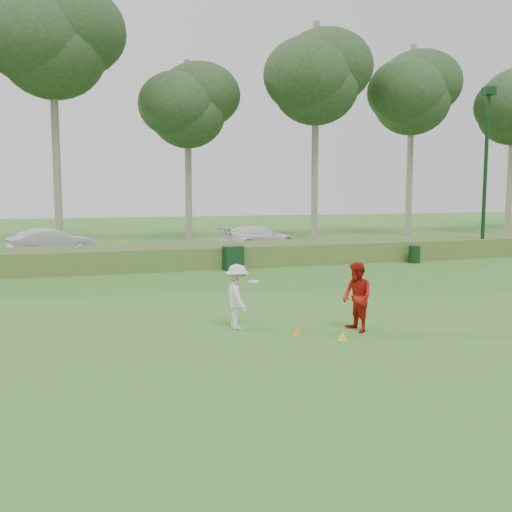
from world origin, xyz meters
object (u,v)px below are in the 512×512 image
object	(u,v)px
lamp_post	(487,142)
cone_orange	(297,330)
car_right	(258,237)
cone_yellow	(343,335)
trash_bin	(414,254)
player_red	(357,297)
player_white	(237,297)
utility_cabinet	(233,258)
car_mid	(52,242)

from	to	relation	value
lamp_post	cone_orange	size ratio (longest dim) A/B	39.85
car_right	lamp_post	bearing A→B (deg)	-141.41
cone_yellow	trash_bin	distance (m)	14.51
cone_orange	trash_bin	world-z (taller)	trash_bin
lamp_post	cone_orange	xyz separation A→B (m)	(-14.46, -11.47, -5.49)
lamp_post	player_red	bearing A→B (deg)	-138.30
player_white	trash_bin	bearing A→B (deg)	-49.93
cone_orange	utility_cabinet	size ratio (longest dim) A/B	0.21
car_right	trash_bin	bearing A→B (deg)	-163.27
trash_bin	car_mid	size ratio (longest dim) A/B	0.19
player_red	trash_bin	size ratio (longest dim) A/B	2.08
lamp_post	car_mid	world-z (taller)	lamp_post
cone_orange	car_mid	xyz separation A→B (m)	(-5.78, 17.78, 0.63)
player_white	car_right	distance (m)	18.08
lamp_post	car_mid	size ratio (longest dim) A/B	1.99
player_red	utility_cabinet	distance (m)	10.90
player_white	trash_bin	distance (m)	14.62
player_red	utility_cabinet	world-z (taller)	player_red
lamp_post	trash_bin	size ratio (longest dim) A/B	10.53
cone_yellow	trash_bin	size ratio (longest dim) A/B	0.27
player_red	cone_orange	bearing A→B (deg)	-100.85
car_mid	player_white	bearing A→B (deg)	177.53
cone_orange	car_mid	bearing A→B (deg)	108.00
cone_yellow	utility_cabinet	distance (m)	11.54
player_white	cone_yellow	xyz separation A→B (m)	(1.90, -1.71, -0.67)
player_white	car_right	xyz separation A→B (m)	(6.06, 17.04, -0.07)
lamp_post	car_mid	xyz separation A→B (m)	(-20.23, 6.31, -4.86)
player_red	car_mid	size ratio (longest dim) A/B	0.39
cone_yellow	car_right	size ratio (longest dim) A/B	0.05
trash_bin	player_red	bearing A→B (deg)	-128.75
cone_orange	car_mid	size ratio (longest dim) A/B	0.05
cone_orange	car_mid	distance (m)	18.70
player_white	cone_yellow	distance (m)	2.64
player_white	car_mid	distance (m)	17.45
player_red	cone_yellow	xyz separation A→B (m)	(-0.66, -0.62, -0.70)
player_red	utility_cabinet	bearing A→B (deg)	174.00
lamp_post	trash_bin	bearing A→B (deg)	-167.58
player_white	utility_cabinet	size ratio (longest dim) A/B	1.57
player_white	trash_bin	xyz separation A→B (m)	(11.08, 9.52, -0.38)
car_right	car_mid	bearing A→B (deg)	74.15
car_mid	car_right	bearing A→B (deg)	-106.74
car_mid	cone_orange	bearing A→B (deg)	-179.90
lamp_post	cone_yellow	xyz separation A→B (m)	(-13.69, -12.22, -5.49)
cone_orange	trash_bin	xyz separation A→B (m)	(9.95, 10.48, 0.29)
lamp_post	cone_yellow	distance (m)	19.15
utility_cabinet	cone_orange	bearing A→B (deg)	-105.96
utility_cabinet	car_mid	xyz separation A→B (m)	(-7.26, 7.01, 0.24)
cone_yellow	utility_cabinet	size ratio (longest dim) A/B	0.22
trash_bin	car_right	world-z (taller)	car_right
cone_yellow	car_right	bearing A→B (deg)	77.49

